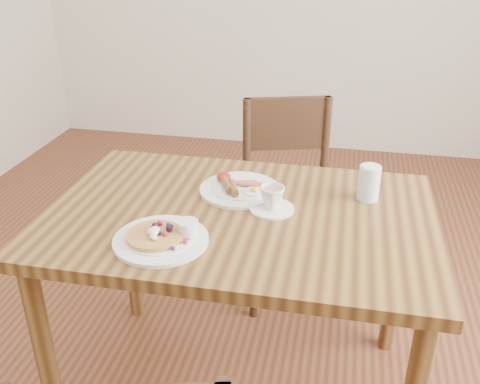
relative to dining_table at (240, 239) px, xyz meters
The scene contains 6 objects.
dining_table is the anchor object (origin of this frame).
chair_far 0.72m from the dining_table, 83.46° to the left, with size 0.52×0.52×0.88m.
pancake_plate 0.30m from the dining_table, 130.03° to the right, with size 0.27×0.27×0.06m.
breakfast_plate 0.18m from the dining_table, 103.66° to the left, with size 0.27×0.27×0.04m.
teacup_saucer 0.17m from the dining_table, 20.48° to the left, with size 0.14×0.14×0.08m.
water_glass 0.45m from the dining_table, 24.05° to the left, with size 0.07×0.07×0.12m, color silver.
Camera 1 is at (0.30, -1.43, 1.55)m, focal length 40.00 mm.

